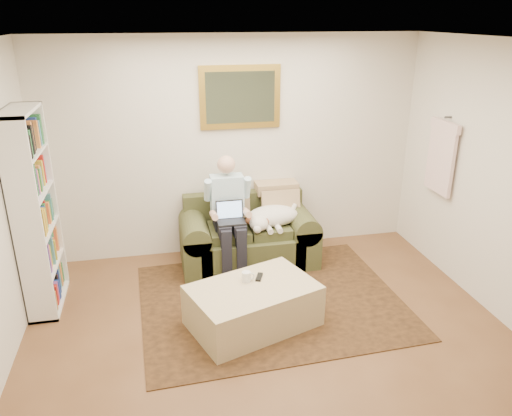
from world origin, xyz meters
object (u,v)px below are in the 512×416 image
object	(u,v)px
ottoman	(253,306)
sofa	(248,241)
coffee_mug	(246,277)
bookshelf	(35,213)
sleeping_dog	(273,216)
seated_man	(230,217)
laptop	(230,216)

from	to	relation	value
ottoman	sofa	bearing A→B (deg)	80.96
ottoman	coffee_mug	xyz separation A→B (m)	(-0.04, 0.11, 0.26)
coffee_mug	bookshelf	size ratio (longest dim) A/B	0.05
ottoman	sleeping_dog	bearing A→B (deg)	68.18
sleeping_dog	ottoman	world-z (taller)	sleeping_dog
seated_man	ottoman	size ratio (longest dim) A/B	1.15
seated_man	sleeping_dog	size ratio (longest dim) A/B	2.04
laptop	bookshelf	world-z (taller)	bookshelf
laptop	sofa	bearing A→B (deg)	41.02
sofa	ottoman	size ratio (longest dim) A/B	1.37
sofa	coffee_mug	bearing A→B (deg)	-101.79
bookshelf	sleeping_dog	bearing A→B (deg)	8.91
ottoman	coffee_mug	size ratio (longest dim) A/B	11.52
sleeping_dog	bookshelf	size ratio (longest dim) A/B	0.32
sofa	coffee_mug	distance (m)	1.24
ottoman	coffee_mug	world-z (taller)	coffee_mug
sofa	coffee_mug	xyz separation A→B (m)	(-0.25, -1.20, 0.20)
seated_man	laptop	bearing A→B (deg)	-90.00
seated_man	laptop	size ratio (longest dim) A/B	4.33
laptop	ottoman	distance (m)	1.20
sofa	ottoman	xyz separation A→B (m)	(-0.21, -1.30, -0.06)
sofa	sleeping_dog	world-z (taller)	sofa
seated_man	sleeping_dog	distance (m)	0.53
sofa	sleeping_dog	bearing A→B (deg)	-15.74
laptop	coffee_mug	world-z (taller)	laptop
sleeping_dog	ottoman	bearing A→B (deg)	-111.82
sofa	laptop	bearing A→B (deg)	-138.98
seated_man	coffee_mug	xyz separation A→B (m)	(-0.01, -1.05, -0.19)
sleeping_dog	sofa	bearing A→B (deg)	164.26
sleeping_dog	coffee_mug	distance (m)	1.24
coffee_mug	bookshelf	bearing A→B (deg)	159.38
laptop	ottoman	xyz separation A→B (m)	(0.03, -1.10, -0.49)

